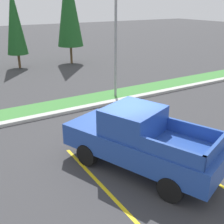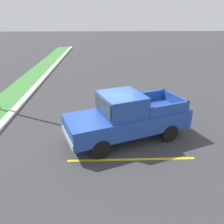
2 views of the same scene
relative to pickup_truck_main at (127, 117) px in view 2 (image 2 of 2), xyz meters
name	(u,v)px [view 2 (image 2 of 2)]	position (x,y,z in m)	size (l,w,h in m)	color
ground_plane	(105,137)	(0.22, 0.94, -1.04)	(120.00, 120.00, 0.00)	#38383A
parking_line_near	(131,159)	(-1.53, -0.05, -1.04)	(0.12, 4.80, 0.01)	yellow
parking_line_far	(124,123)	(1.57, -0.05, -1.04)	(0.12, 4.80, 0.01)	yellow
pickup_truck_main	(127,117)	(0.00, 0.00, 0.00)	(3.65, 5.55, 2.10)	black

